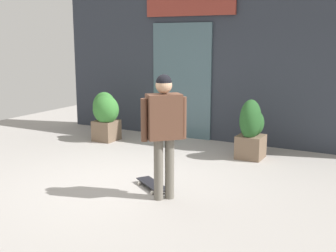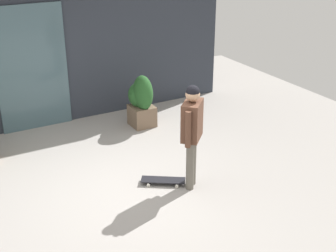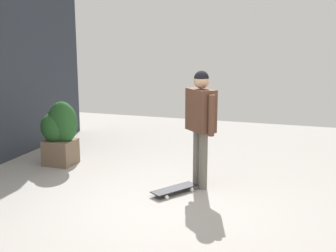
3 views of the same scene
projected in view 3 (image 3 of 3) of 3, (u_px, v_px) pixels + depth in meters
ground_plane at (154, 205)px, 5.90m from camera, size 12.00×12.00×0.00m
skateboarder at (201, 117)px, 6.36m from camera, size 0.51×0.51×1.75m
skateboard at (174, 189)px, 6.32m from camera, size 0.73×0.58×0.08m
planter_box_right at (60, 132)px, 7.62m from camera, size 0.49×0.67×1.12m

